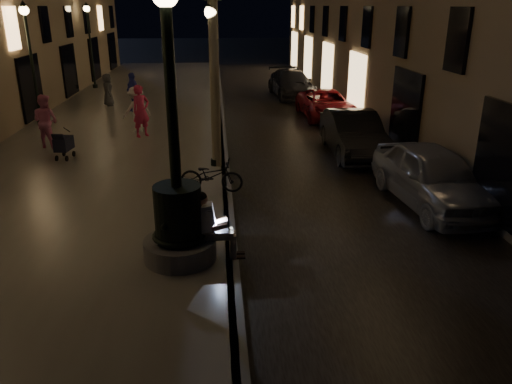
{
  "coord_description": "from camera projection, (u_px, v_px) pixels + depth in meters",
  "views": [
    {
      "loc": [
        -0.23,
        -6.76,
        4.83
      ],
      "look_at": [
        0.56,
        3.0,
        1.16
      ],
      "focal_mm": 35.0,
      "sensor_mm": 36.0,
      "label": 1
    }
  ],
  "objects": [
    {
      "name": "pedestrian_blue",
      "position": [
        133.0,
        92.0,
        22.94
      ],
      "size": [
        0.96,
        1.09,
        1.77
      ],
      "primitive_type": "imported",
      "rotation": [
        0.0,
        0.0,
        5.35
      ],
      "color": "navy",
      "rests_on": "promenade"
    },
    {
      "name": "stroller",
      "position": [
        64.0,
        144.0,
        15.85
      ],
      "size": [
        0.5,
        0.98,
        0.99
      ],
      "rotation": [
        0.0,
        0.0,
        -0.14
      ],
      "color": "black",
      "rests_on": "promenade"
    },
    {
      "name": "lamp_curb_d",
      "position": [
        213.0,
        28.0,
        36.72
      ],
      "size": [
        0.36,
        0.36,
        4.81
      ],
      "color": "black",
      "rests_on": "promenade"
    },
    {
      "name": "lamp_left_c",
      "position": [
        89.0,
        35.0,
        28.73
      ],
      "size": [
        0.36,
        0.36,
        4.81
      ],
      "color": "black",
      "rests_on": "promenade"
    },
    {
      "name": "car_third",
      "position": [
        326.0,
        105.0,
        22.48
      ],
      "size": [
        2.2,
        4.57,
        1.26
      ],
      "primitive_type": "imported",
      "rotation": [
        0.0,
        0.0,
        0.03
      ],
      "color": "maroon",
      "rests_on": "ground"
    },
    {
      "name": "seated_man_laptop",
      "position": [
        211.0,
        223.0,
        9.53
      ],
      "size": [
        1.0,
        0.34,
        1.37
      ],
      "color": "gray",
      "rests_on": "promenade"
    },
    {
      "name": "lamp_curb_a",
      "position": [
        212.0,
        64.0,
        14.33
      ],
      "size": [
        0.36,
        0.36,
        4.81
      ],
      "color": "black",
      "rests_on": "promenade"
    },
    {
      "name": "ground",
      "position": [
        222.0,
        122.0,
        22.02
      ],
      "size": [
        120.0,
        120.0,
        0.0
      ],
      "primitive_type": "plane",
      "color": "black",
      "rests_on": "ground"
    },
    {
      "name": "cobble_lane",
      "position": [
        289.0,
        120.0,
        22.24
      ],
      "size": [
        6.0,
        45.0,
        0.02
      ],
      "primitive_type": "cube",
      "color": "black",
      "rests_on": "ground"
    },
    {
      "name": "car_front",
      "position": [
        433.0,
        176.0,
        12.64
      ],
      "size": [
        2.15,
        4.59,
        1.52
      ],
      "primitive_type": "imported",
      "rotation": [
        0.0,
        0.0,
        0.08
      ],
      "color": "#9D9FA4",
      "rests_on": "ground"
    },
    {
      "name": "pedestrian_pink",
      "position": [
        46.0,
        121.0,
        17.05
      ],
      "size": [
        1.09,
        0.98,
        1.83
      ],
      "primitive_type": "imported",
      "rotation": [
        0.0,
        0.0,
        2.74
      ],
      "color": "pink",
      "rests_on": "promenade"
    },
    {
      "name": "lamp_curb_c",
      "position": [
        213.0,
        34.0,
        29.26
      ],
      "size": [
        0.36,
        0.36,
        4.81
      ],
      "color": "black",
      "rests_on": "promenade"
    },
    {
      "name": "car_rear",
      "position": [
        291.0,
        84.0,
        27.81
      ],
      "size": [
        2.38,
        5.12,
        1.45
      ],
      "primitive_type": "imported",
      "rotation": [
        0.0,
        0.0,
        0.07
      ],
      "color": "#2A2A2E",
      "rests_on": "ground"
    },
    {
      "name": "lamp_left_b",
      "position": [
        30.0,
        49.0,
        19.39
      ],
      "size": [
        0.36,
        0.36,
        4.81
      ],
      "color": "black",
      "rests_on": "promenade"
    },
    {
      "name": "car_second",
      "position": [
        354.0,
        134.0,
        16.9
      ],
      "size": [
        1.65,
        4.5,
        1.47
      ],
      "primitive_type": "imported",
      "rotation": [
        0.0,
        0.0,
        -0.02
      ],
      "color": "black",
      "rests_on": "ground"
    },
    {
      "name": "pedestrian_dark",
      "position": [
        108.0,
        90.0,
        24.23
      ],
      "size": [
        0.66,
        0.85,
        1.55
      ],
      "primitive_type": "imported",
      "rotation": [
        0.0,
        0.0,
        1.82
      ],
      "color": "#35363A",
      "rests_on": "promenade"
    },
    {
      "name": "lamp_curb_b",
      "position": [
        213.0,
        44.0,
        21.79
      ],
      "size": [
        0.36,
        0.36,
        4.81
      ],
      "color": "black",
      "rests_on": "promenade"
    },
    {
      "name": "curb_strip",
      "position": [
        222.0,
        120.0,
        21.98
      ],
      "size": [
        0.25,
        45.0,
        0.2
      ],
      "primitive_type": "cube",
      "color": "#59595B",
      "rests_on": "ground"
    },
    {
      "name": "promenade",
      "position": [
        130.0,
        121.0,
        21.68
      ],
      "size": [
        8.0,
        45.0,
        0.2
      ],
      "primitive_type": "cube",
      "color": "slate",
      "rests_on": "ground"
    },
    {
      "name": "pedestrian_white",
      "position": [
        137.0,
        110.0,
        19.16
      ],
      "size": [
        1.3,
        1.13,
        1.74
      ],
      "primitive_type": "imported",
      "rotation": [
        0.0,
        0.0,
        3.69
      ],
      "color": "silver",
      "rests_on": "promenade"
    },
    {
      "name": "pedestrian_red",
      "position": [
        141.0,
        111.0,
        18.45
      ],
      "size": [
        0.83,
        0.8,
        1.91
      ],
      "primitive_type": "imported",
      "rotation": [
        0.0,
        0.0,
        0.69
      ],
      "color": "#CD2953",
      "rests_on": "promenade"
    },
    {
      "name": "fountain_lamppost",
      "position": [
        178.0,
        210.0,
        9.39
      ],
      "size": [
        1.4,
        1.4,
        5.21
      ],
      "color": "#59595B",
      "rests_on": "promenade"
    },
    {
      "name": "bicycle",
      "position": [
        212.0,
        175.0,
        13.1
      ],
      "size": [
        1.74,
        0.89,
        0.87
      ],
      "primitive_type": "imported",
      "rotation": [
        0.0,
        0.0,
        1.38
      ],
      "color": "black",
      "rests_on": "promenade"
    }
  ]
}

